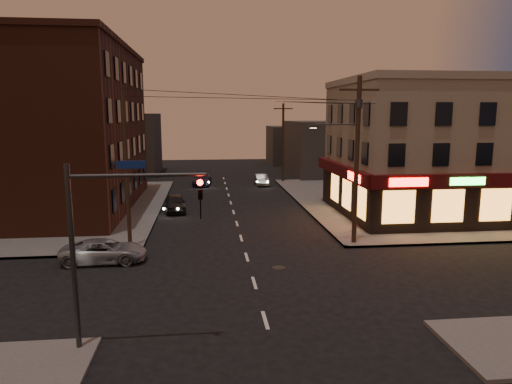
{
  "coord_description": "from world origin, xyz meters",
  "views": [
    {
      "loc": [
        -2.2,
        -20.58,
        7.97
      ],
      "look_at": [
        0.86,
        6.99,
        3.2
      ],
      "focal_mm": 32.0,
      "sensor_mm": 36.0,
      "label": 1
    }
  ],
  "objects": [
    {
      "name": "suv_cross",
      "position": [
        -7.77,
        4.0,
        0.63
      ],
      "size": [
        4.52,
        2.09,
        1.25
      ],
      "primitive_type": "imported",
      "rotation": [
        0.0,
        0.0,
        1.57
      ],
      "color": "gray",
      "rests_on": "ground"
    },
    {
      "name": "utility_pole_main",
      "position": [
        6.68,
        5.8,
        5.76
      ],
      "size": [
        4.2,
        0.44,
        10.0
      ],
      "color": "#382619",
      "rests_on": "sidewalk_ne"
    },
    {
      "name": "bg_building_ne_b",
      "position": [
        12.0,
        52.0,
        3.0
      ],
      "size": [
        8.0,
        8.0,
        6.0
      ],
      "primitive_type": "cube",
      "color": "#3F3D3A",
      "rests_on": "ground"
    },
    {
      "name": "sedan_far",
      "position": [
        -2.63,
        30.85,
        0.68
      ],
      "size": [
        2.29,
        4.81,
        1.36
      ],
      "primitive_type": "imported",
      "rotation": [
        0.0,
        0.0,
        -0.08
      ],
      "color": "#1B1D37",
      "rests_on": "ground"
    },
    {
      "name": "ground",
      "position": [
        0.0,
        0.0,
        0.0
      ],
      "size": [
        120.0,
        120.0,
        0.0
      ],
      "primitive_type": "plane",
      "color": "black",
      "rests_on": "ground"
    },
    {
      "name": "sedan_near",
      "position": [
        -4.79,
        16.8,
        0.71
      ],
      "size": [
        2.08,
        4.3,
        1.42
      ],
      "primitive_type": "imported",
      "rotation": [
        0.0,
        0.0,
        0.1
      ],
      "color": "black",
      "rests_on": "ground"
    },
    {
      "name": "utility_pole_far",
      "position": [
        6.8,
        32.0,
        4.65
      ],
      "size": [
        0.26,
        0.26,
        9.0
      ],
      "primitive_type": "cylinder",
      "color": "#382619",
      "rests_on": "sidewalk_ne"
    },
    {
      "name": "traffic_signal",
      "position": [
        -5.57,
        -5.6,
        4.16
      ],
      "size": [
        4.49,
        0.32,
        6.47
      ],
      "color": "#333538",
      "rests_on": "ground"
    },
    {
      "name": "fire_hydrant",
      "position": [
        7.8,
        8.56,
        0.53
      ],
      "size": [
        0.3,
        0.3,
        0.7
      ],
      "rotation": [
        0.0,
        0.0,
        -0.01
      ],
      "color": "maroon",
      "rests_on": "sidewalk_ne"
    },
    {
      "name": "sidewalk_ne",
      "position": [
        18.0,
        19.0,
        0.07
      ],
      "size": [
        24.0,
        28.0,
        0.15
      ],
      "primitive_type": "cube",
      "color": "#514F4C",
      "rests_on": "ground"
    },
    {
      "name": "utility_pole_west",
      "position": [
        -6.8,
        6.5,
        4.65
      ],
      "size": [
        0.24,
        0.24,
        9.0
      ],
      "primitive_type": "cylinder",
      "color": "#382619",
      "rests_on": "sidewalk_nw"
    },
    {
      "name": "sidewalk_nw",
      "position": [
        -18.0,
        19.0,
        0.07
      ],
      "size": [
        24.0,
        28.0,
        0.15
      ],
      "primitive_type": "cube",
      "color": "#514F4C",
      "rests_on": "ground"
    },
    {
      "name": "sedan_mid",
      "position": [
        4.02,
        30.09,
        0.62
      ],
      "size": [
        1.51,
        3.81,
        1.23
      ],
      "primitive_type": "imported",
      "rotation": [
        0.0,
        0.0,
        0.05
      ],
      "color": "slate",
      "rests_on": "ground"
    },
    {
      "name": "bg_building_nw",
      "position": [
        -13.0,
        42.0,
        4.0
      ],
      "size": [
        9.0,
        10.0,
        8.0
      ],
      "primitive_type": "cube",
      "color": "#3F3D3A",
      "rests_on": "ground"
    },
    {
      "name": "bg_building_ne_a",
      "position": [
        14.0,
        38.0,
        3.5
      ],
      "size": [
        10.0,
        12.0,
        7.0
      ],
      "primitive_type": "cube",
      "color": "#3F3D3A",
      "rests_on": "ground"
    },
    {
      "name": "pizza_building",
      "position": [
        15.93,
        13.43,
        5.35
      ],
      "size": [
        15.85,
        12.85,
        10.5
      ],
      "color": "#9E9078",
      "rests_on": "sidewalk_ne"
    },
    {
      "name": "brick_apartment",
      "position": [
        -14.5,
        19.0,
        6.65
      ],
      "size": [
        12.0,
        20.0,
        13.0
      ],
      "primitive_type": "cube",
      "color": "#4D2518",
      "rests_on": "sidewalk_nw"
    }
  ]
}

